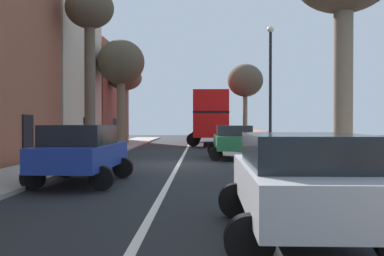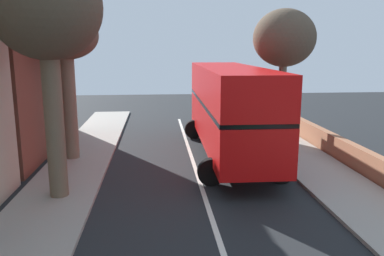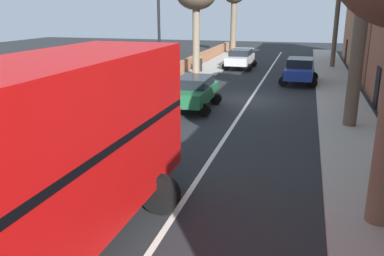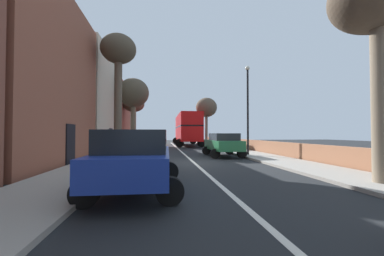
{
  "view_description": "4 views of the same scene",
  "coord_description": "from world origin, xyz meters",
  "px_view_note": "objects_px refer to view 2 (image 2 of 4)",
  "views": [
    {
      "loc": [
        0.96,
        -18.83,
        1.78
      ],
      "look_at": [
        0.3,
        12.58,
        1.37
      ],
      "focal_mm": 41.56,
      "sensor_mm": 36.0,
      "label": 1
    },
    {
      "loc": [
        -1.54,
        0.32,
        4.86
      ],
      "look_at": [
        -0.4,
        12.69,
        2.31
      ],
      "focal_mm": 36.36,
      "sensor_mm": 36.0,
      "label": 2
    },
    {
      "loc": [
        -2.86,
        22.11,
        4.93
      ],
      "look_at": [
        -0.24,
        12.79,
        2.05
      ],
      "focal_mm": 37.7,
      "sensor_mm": 36.0,
      "label": 3
    },
    {
      "loc": [
        -1.84,
        -12.49,
        1.61
      ],
      "look_at": [
        2.2,
        16.26,
        2.31
      ],
      "focal_mm": 21.08,
      "sensor_mm": 36.0,
      "label": 4
    }
  ],
  "objects_px": {
    "double_decker_bus": "(229,105)",
    "street_tree_left_6": "(66,42)",
    "street_tree_left_0": "(46,13)",
    "street_tree_right_5": "(284,39)"
  },
  "relations": [
    {
      "from": "street_tree_left_0",
      "to": "double_decker_bus",
      "type": "bearing_deg",
      "value": 35.16
    },
    {
      "from": "double_decker_bus",
      "to": "street_tree_left_0",
      "type": "relative_size",
      "value": 1.47
    },
    {
      "from": "double_decker_bus",
      "to": "street_tree_left_6",
      "type": "distance_m",
      "value": 7.5
    },
    {
      "from": "double_decker_bus",
      "to": "street_tree_left_6",
      "type": "height_order",
      "value": "street_tree_left_6"
    },
    {
      "from": "street_tree_right_5",
      "to": "street_tree_left_6",
      "type": "xyz_separation_m",
      "value": [
        -9.99,
        -1.89,
        -0.18
      ]
    },
    {
      "from": "street_tree_left_6",
      "to": "double_decker_bus",
      "type": "bearing_deg",
      "value": -0.04
    },
    {
      "from": "street_tree_left_0",
      "to": "street_tree_right_5",
      "type": "relative_size",
      "value": 1.14
    },
    {
      "from": "street_tree_left_0",
      "to": "street_tree_right_5",
      "type": "height_order",
      "value": "street_tree_left_0"
    },
    {
      "from": "double_decker_bus",
      "to": "street_tree_left_0",
      "type": "distance_m",
      "value": 8.68
    },
    {
      "from": "street_tree_left_0",
      "to": "street_tree_left_6",
      "type": "bearing_deg",
      "value": 96.27
    }
  ]
}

